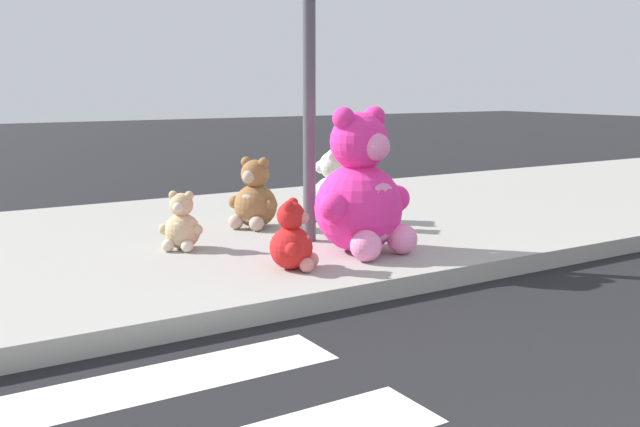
{
  "coord_description": "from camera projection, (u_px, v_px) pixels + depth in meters",
  "views": [
    {
      "loc": [
        -2.16,
        -0.88,
        1.49
      ],
      "look_at": [
        0.61,
        3.6,
        0.55
      ],
      "focal_mm": 40.31,
      "sensor_mm": 36.0,
      "label": 1
    }
  ],
  "objects": [
    {
      "name": "plush_lime",
      "position": [
        362.0,
        207.0,
        6.8
      ],
      "size": [
        0.36,
        0.37,
        0.51
      ],
      "color": "#8CD133",
      "rests_on": "sidewalk"
    },
    {
      "name": "sign_pole",
      "position": [
        309.0,
        42.0,
        5.99
      ],
      "size": [
        0.56,
        0.11,
        3.2
      ],
      "color": "#4C4C51",
      "rests_on": "sidewalk"
    },
    {
      "name": "plush_red",
      "position": [
        293.0,
        241.0,
        5.28
      ],
      "size": [
        0.38,
        0.37,
        0.53
      ],
      "color": "red",
      "rests_on": "sidewalk"
    },
    {
      "name": "plush_white",
      "position": [
        331.0,
        191.0,
        7.25
      ],
      "size": [
        0.52,
        0.51,
        0.72
      ],
      "color": "white",
      "rests_on": "sidewalk"
    },
    {
      "name": "plush_pink_large",
      "position": [
        362.0,
        195.0,
        5.79
      ],
      "size": [
        0.9,
        0.81,
        1.18
      ],
      "color": "#F22D93",
      "rests_on": "sidewalk"
    },
    {
      "name": "plush_brown",
      "position": [
        254.0,
        200.0,
        6.84
      ],
      "size": [
        0.49,
        0.47,
        0.67
      ],
      "color": "olive",
      "rests_on": "sidewalk"
    },
    {
      "name": "plush_tan",
      "position": [
        182.0,
        226.0,
        5.93
      ],
      "size": [
        0.35,
        0.35,
        0.49
      ],
      "color": "tan",
      "rests_on": "sidewalk"
    },
    {
      "name": "sidewalk",
      "position": [
        169.0,
        245.0,
        6.46
      ],
      "size": [
        28.0,
        4.4,
        0.15
      ],
      "primitive_type": "cube",
      "color": "#9E9B93",
      "rests_on": "ground_plane"
    }
  ]
}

